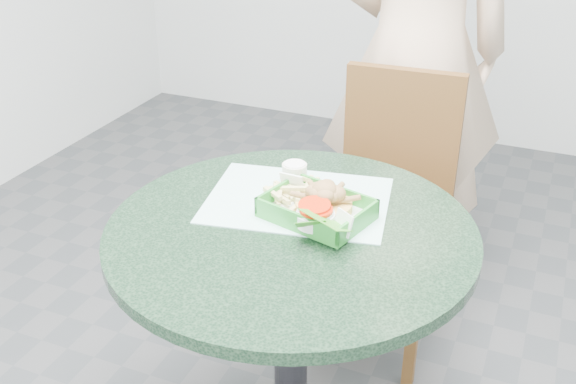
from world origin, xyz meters
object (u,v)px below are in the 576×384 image
at_px(dining_chair, 390,197).
at_px(food_basket, 317,220).
at_px(cafe_table, 291,294).
at_px(sauce_ramekin, 279,180).
at_px(crab_sandwich, 322,204).

height_order(dining_chair, food_basket, dining_chair).
xyz_separation_m(cafe_table, sauce_ramekin, (-0.09, 0.15, 0.22)).
xyz_separation_m(dining_chair, crab_sandwich, (-0.02, -0.59, 0.27)).
bearing_deg(food_basket, cafe_table, -124.19).
height_order(crab_sandwich, sauce_ramekin, crab_sandwich).
height_order(cafe_table, dining_chair, dining_chair).
distance_m(cafe_table, sauce_ramekin, 0.28).
height_order(cafe_table, food_basket, food_basket).
relative_size(cafe_table, sauce_ramekin, 13.55).
xyz_separation_m(dining_chair, food_basket, (-0.03, -0.61, 0.24)).
height_order(cafe_table, crab_sandwich, crab_sandwich).
relative_size(dining_chair, crab_sandwich, 7.05).
bearing_deg(cafe_table, food_basket, 55.81).
distance_m(food_basket, crab_sandwich, 0.04).
relative_size(food_basket, sauce_ramekin, 3.72).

